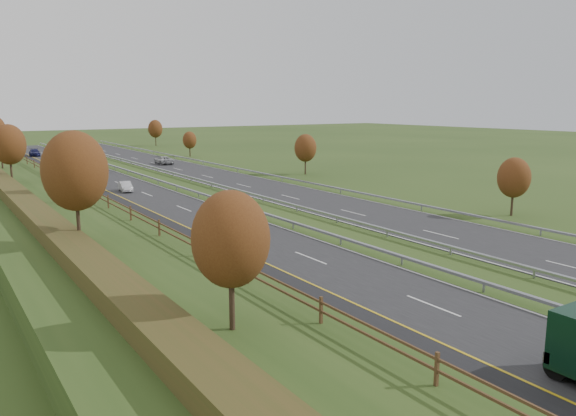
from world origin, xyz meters
name	(u,v)px	position (x,y,z in m)	size (l,w,h in m)	color
ground	(209,194)	(8.00, 55.00, 0.00)	(400.00, 400.00, 0.00)	#2A4217
near_carriageway	(135,194)	(0.00, 60.00, 0.02)	(10.50, 200.00, 0.04)	black
far_carriageway	(248,184)	(16.50, 60.00, 0.02)	(10.50, 200.00, 0.04)	black
hard_shoulder	(105,197)	(-3.75, 60.00, 0.02)	(3.00, 200.00, 0.04)	black
lane_markings	(182,190)	(6.40, 59.88, 0.05)	(26.75, 200.00, 0.01)	silver
embankment_left	(23,195)	(-13.00, 60.00, 1.00)	(12.00, 200.00, 2.00)	#2A4217
hedge_left	(2,183)	(-15.00, 60.00, 2.55)	(2.20, 180.00, 1.10)	#3B3C18
fence_left	(64,178)	(-8.50, 59.59, 2.73)	(0.12, 189.06, 1.20)	#422B19
median_barrier_near	(177,186)	(5.70, 60.00, 0.61)	(0.32, 200.00, 0.71)	#93959B
median_barrier_far	(212,183)	(10.80, 60.00, 0.61)	(0.32, 200.00, 0.71)	#93959B
outer_barrier_far	(282,177)	(22.30, 60.00, 0.62)	(0.32, 200.00, 0.71)	#93959B
trees_left	(27,150)	(-12.64, 56.63, 6.37)	(6.64, 164.30, 7.66)	#2D2116
trees_far	(235,140)	(29.80, 89.21, 4.25)	(8.45, 118.60, 7.12)	#2D2116
road_tanker	(84,161)	(0.60, 88.28, 1.86)	(2.40, 11.22, 3.46)	silver
car_dark_near	(245,221)	(2.04, 34.46, 0.72)	(1.61, 4.01, 1.37)	black
car_silver_mid	(125,187)	(-0.33, 62.70, 0.69)	(1.37, 3.92, 1.29)	#BCBCC1
car_small_far	(34,153)	(-1.47, 124.48, 0.80)	(2.13, 5.24, 1.52)	#141640
car_oncoming	(164,160)	(16.29, 92.69, 0.79)	(2.47, 5.36, 1.49)	#B0B1B5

